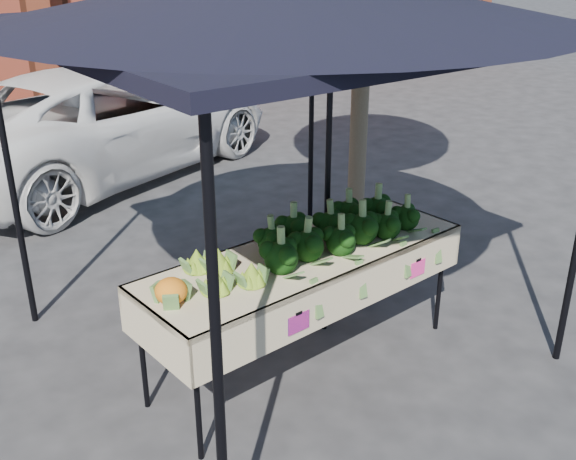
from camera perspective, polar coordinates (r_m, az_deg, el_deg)
name	(u,v)px	position (r m, az deg, el deg)	size (l,w,h in m)	color
ground	(331,364)	(4.98, 3.73, -11.39)	(90.00, 90.00, 0.00)	#262628
table	(305,310)	(4.73, 1.49, -6.89)	(2.44, 0.93, 0.90)	beige
canopy	(283,171)	(4.66, -0.45, 5.08)	(3.16, 3.16, 2.74)	black
broccoli_heap	(334,223)	(4.64, 4.01, 0.59)	(1.39, 0.59, 0.28)	black
romanesco_cluster	(219,263)	(4.15, -5.91, -2.85)	(0.44, 0.58, 0.21)	#89A628
cauliflower_pair	(171,288)	(3.93, -10.02, -4.92)	(0.21, 0.21, 0.19)	orange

